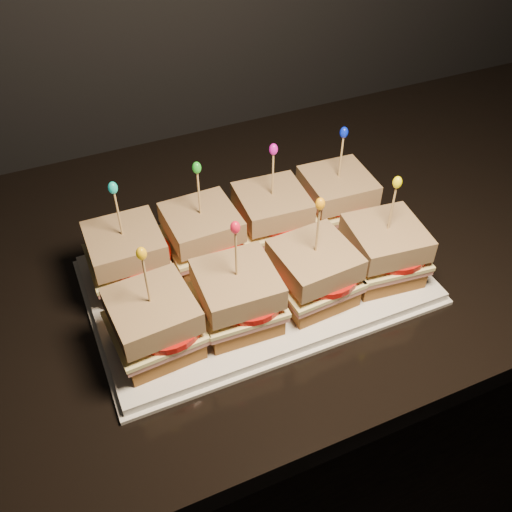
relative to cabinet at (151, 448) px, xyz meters
name	(u,v)px	position (x,y,z in m)	size (l,w,h in m)	color
cabinet	(151,448)	(0.00, 0.00, 0.00)	(2.48, 0.67, 0.89)	black
granite_slab	(112,290)	(0.00, 0.00, 0.46)	(2.52, 0.71, 0.04)	black
platter	(256,279)	(0.19, -0.09, 0.49)	(0.46, 0.28, 0.02)	white
platter_rim	(256,282)	(0.19, -0.09, 0.48)	(0.47, 0.30, 0.01)	white
sandwich_0_bread_bot	(130,271)	(0.03, -0.03, 0.51)	(0.09, 0.09, 0.03)	brown
sandwich_0_ham	(128,262)	(0.03, -0.03, 0.53)	(0.10, 0.10, 0.01)	#B86B60
sandwich_0_cheese	(128,259)	(0.03, -0.03, 0.54)	(0.11, 0.10, 0.01)	#F9EF98
sandwich_0_tomato	(137,255)	(0.04, -0.03, 0.54)	(0.09, 0.09, 0.01)	#B8120C
sandwich_0_bread_top	(124,243)	(0.03, -0.03, 0.56)	(0.10, 0.10, 0.03)	#56310F
sandwich_0_pick	(119,216)	(0.03, -0.03, 0.61)	(0.00, 0.00, 0.09)	tan
sandwich_0_frill	(113,188)	(0.03, -0.03, 0.66)	(0.01, 0.01, 0.02)	#10C0B0
sandwich_1_bread_bot	(204,250)	(0.14, -0.03, 0.51)	(0.09, 0.09, 0.03)	brown
sandwich_1_ham	(203,241)	(0.14, -0.03, 0.53)	(0.10, 0.10, 0.01)	#B86B60
sandwich_1_cheese	(203,238)	(0.14, -0.03, 0.54)	(0.11, 0.10, 0.01)	#F9EF98
sandwich_1_tomato	(212,234)	(0.15, -0.03, 0.54)	(0.09, 0.09, 0.01)	#B8120C
sandwich_1_bread_top	(201,222)	(0.14, -0.03, 0.56)	(0.10, 0.10, 0.03)	#56310F
sandwich_1_pick	(199,196)	(0.14, -0.03, 0.61)	(0.00, 0.00, 0.09)	tan
sandwich_1_frill	(197,168)	(0.14, -0.03, 0.66)	(0.01, 0.01, 0.02)	green
sandwich_2_bread_bot	(272,231)	(0.25, -0.03, 0.51)	(0.09, 0.09, 0.03)	brown
sandwich_2_ham	(272,222)	(0.25, -0.03, 0.53)	(0.10, 0.10, 0.01)	#B86B60
sandwich_2_cheese	(272,218)	(0.25, -0.03, 0.54)	(0.11, 0.10, 0.01)	#F9EF98
sandwich_2_tomato	(281,215)	(0.26, -0.03, 0.54)	(0.09, 0.09, 0.01)	#B8120C
sandwich_2_bread_top	(272,203)	(0.25, -0.03, 0.56)	(0.10, 0.10, 0.03)	#56310F
sandwich_2_pick	(273,177)	(0.25, -0.03, 0.61)	(0.00, 0.00, 0.09)	tan
sandwich_2_frill	(273,149)	(0.25, -0.03, 0.66)	(0.01, 0.01, 0.02)	#D010B4
sandwich_3_bread_bot	(334,213)	(0.36, -0.03, 0.51)	(0.09, 0.09, 0.03)	brown
sandwich_3_ham	(335,204)	(0.36, -0.03, 0.53)	(0.10, 0.10, 0.01)	#B86B60
sandwich_3_cheese	(336,201)	(0.36, -0.03, 0.54)	(0.11, 0.10, 0.01)	#F9EF98
sandwich_3_tomato	(345,197)	(0.37, -0.03, 0.54)	(0.09, 0.09, 0.01)	#B8120C
sandwich_3_bread_top	(338,186)	(0.36, -0.03, 0.56)	(0.10, 0.10, 0.03)	#56310F
sandwich_3_pick	(341,160)	(0.36, -0.03, 0.61)	(0.00, 0.00, 0.09)	tan
sandwich_3_frill	(344,132)	(0.36, -0.03, 0.66)	(0.01, 0.01, 0.02)	#071DE0
sandwich_4_bread_bot	(157,338)	(0.03, -0.16, 0.51)	(0.09, 0.09, 0.03)	brown
sandwich_4_ham	(155,330)	(0.03, -0.16, 0.53)	(0.10, 0.10, 0.01)	#B86B60
sandwich_4_cheese	(155,326)	(0.03, -0.16, 0.54)	(0.11, 0.10, 0.01)	#F9EF98
sandwich_4_tomato	(165,322)	(0.04, -0.16, 0.54)	(0.09, 0.09, 0.01)	#B8120C
sandwich_4_bread_top	(152,310)	(0.03, -0.16, 0.56)	(0.10, 0.10, 0.03)	#56310F
sandwich_4_pick	(147,283)	(0.03, -0.16, 0.61)	(0.00, 0.00, 0.09)	tan
sandwich_4_frill	(141,254)	(0.03, -0.16, 0.66)	(0.01, 0.01, 0.02)	#EBAC0D
sandwich_5_bread_bot	(238,312)	(0.14, -0.16, 0.51)	(0.09, 0.09, 0.03)	brown
sandwich_5_ham	(238,303)	(0.14, -0.16, 0.53)	(0.10, 0.10, 0.01)	#B86B60
sandwich_5_cheese	(238,299)	(0.14, -0.16, 0.54)	(0.11, 0.10, 0.01)	#F9EF98
sandwich_5_tomato	(248,296)	(0.15, -0.16, 0.54)	(0.09, 0.09, 0.01)	#B8120C
sandwich_5_bread_top	(237,284)	(0.14, -0.16, 0.56)	(0.10, 0.10, 0.03)	#56310F
sandwich_5_pick	(236,257)	(0.14, -0.16, 0.61)	(0.00, 0.00, 0.09)	tan
sandwich_5_frill	(235,227)	(0.14, -0.16, 0.66)	(0.01, 0.01, 0.02)	red
sandwich_6_bread_bot	(312,288)	(0.25, -0.16, 0.51)	(0.09, 0.09, 0.03)	brown
sandwich_6_ham	(313,279)	(0.25, -0.16, 0.53)	(0.10, 0.10, 0.01)	#B86B60
sandwich_6_cheese	(313,275)	(0.25, -0.16, 0.54)	(0.11, 0.10, 0.01)	#F9EF98
sandwich_6_tomato	(324,272)	(0.26, -0.16, 0.54)	(0.09, 0.09, 0.01)	#B8120C
sandwich_6_bread_top	(315,260)	(0.25, -0.16, 0.56)	(0.10, 0.10, 0.03)	#56310F
sandwich_6_pick	(317,233)	(0.25, -0.16, 0.61)	(0.00, 0.00, 0.09)	tan
sandwich_6_frill	(320,204)	(0.25, -0.16, 0.66)	(0.01, 0.01, 0.02)	#F99C0C
sandwich_7_bread_bot	(380,266)	(0.36, -0.16, 0.51)	(0.09, 0.09, 0.03)	brown
sandwich_7_ham	(382,257)	(0.36, -0.16, 0.53)	(0.10, 0.10, 0.01)	#B86B60
sandwich_7_cheese	(383,253)	(0.36, -0.16, 0.54)	(0.11, 0.10, 0.01)	#F9EF98
sandwich_7_tomato	(393,249)	(0.37, -0.16, 0.54)	(0.09, 0.09, 0.01)	#B8120C
sandwich_7_bread_top	(386,238)	(0.36, -0.16, 0.56)	(0.10, 0.10, 0.03)	#56310F
sandwich_7_pick	(392,211)	(0.36, -0.16, 0.61)	(0.00, 0.00, 0.09)	tan
sandwich_7_frill	(397,182)	(0.36, -0.16, 0.66)	(0.01, 0.01, 0.02)	#FDF304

